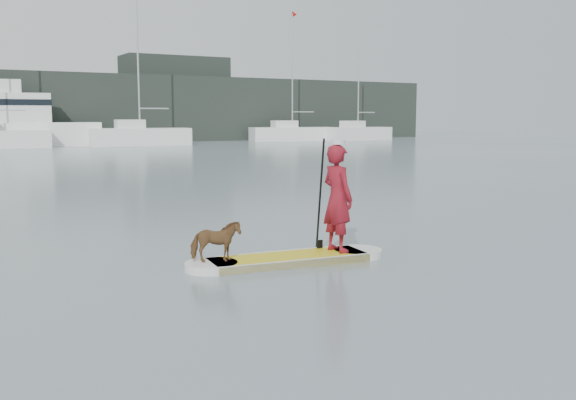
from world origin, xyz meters
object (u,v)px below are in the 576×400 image
dog (216,241)px  paddleboard (288,259)px  paddler (337,198)px  motor_yacht_a (18,122)px  sailboat_g (357,132)px  sailboat_e (139,135)px  sailboat_f (292,132)px

dog → paddleboard: bearing=-81.7°
paddler → dog: size_ratio=2.34×
paddleboard → motor_yacht_a: bearing=94.9°
sailboat_g → sailboat_e: bearing=176.9°
paddleboard → paddler: (0.86, -0.11, 0.93)m
motor_yacht_a → sailboat_g: bearing=3.2°
sailboat_g → dog: bearing=-133.4°
sailboat_e → motor_yacht_a: sailboat_e is taller
sailboat_e → dog: bearing=-98.9°
paddleboard → motor_yacht_a: (1.83, 45.20, 1.83)m
dog → motor_yacht_a: (3.00, 45.06, 1.46)m
sailboat_f → sailboat_g: size_ratio=1.22×
paddler → dog: bearing=77.8°
dog → sailboat_g: size_ratio=0.07×
paddleboard → motor_yacht_a: size_ratio=0.28×
dog → sailboat_g: 54.02m
paddler → sailboat_g: size_ratio=0.18×
paddleboard → sailboat_f: size_ratio=0.27×
motor_yacht_a → sailboat_g: (30.47, -2.65, -1.15)m
paddleboard → paddler: size_ratio=1.90×
paddler → dog: (-2.02, 0.26, -0.55)m
sailboat_f → sailboat_g: 6.58m
paddler → sailboat_g: sailboat_g is taller
sailboat_g → motor_yacht_a: bearing=169.9°
dog → paddler: bearing=-81.7°
sailboat_g → paddleboard: bearing=-132.3°
dog → sailboat_g: bearing=-22.8°
sailboat_f → dog: bearing=-110.3°
paddler → sailboat_e: (9.50, 41.88, -0.17)m
paddleboard → sailboat_e: size_ratio=0.29×
paddler → sailboat_g: bearing=-41.4°
paddleboard → dog: bearing=180.0°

